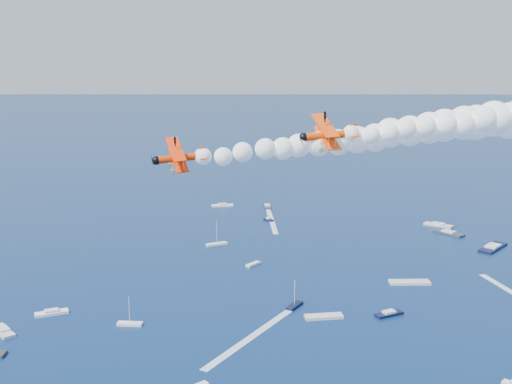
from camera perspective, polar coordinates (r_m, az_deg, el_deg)
The scene contains 5 objects.
biplane_lead at distance 86.36m, azimuth 6.38°, elevation 4.93°, with size 7.74×8.68×5.23m, color #FF4705, non-canonical shape.
biplane_trail at distance 83.03m, azimuth -6.62°, elevation 2.97°, with size 6.87×7.70×4.64m, color #FF3005, non-canonical shape.
smoke_trail_trail at distance 94.04m, azimuth 15.40°, elevation 5.39°, with size 53.98×51.37×12.23m, color white, non-canonical shape.
spectator_boats at distance 192.22m, azimuth 14.66°, elevation -8.13°, with size 221.33×165.23×0.70m.
boat_wakes at distance 199.85m, azimuth 7.44°, elevation -7.13°, with size 121.75×132.70×0.04m.
Camera 1 is at (38.56, -59.33, 65.96)m, focal length 45.96 mm.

